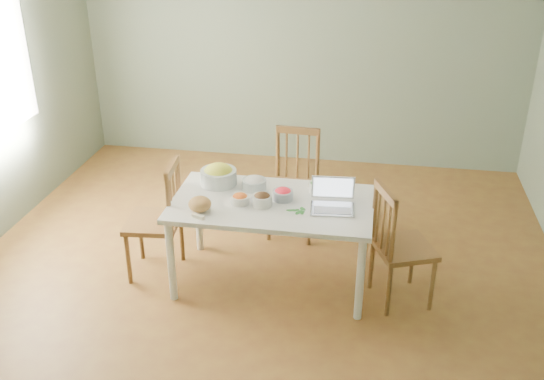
% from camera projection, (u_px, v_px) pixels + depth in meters
% --- Properties ---
extents(floor, '(5.00, 5.00, 0.00)m').
position_uv_depth(floor, '(262.00, 272.00, 5.19)').
color(floor, brown).
rests_on(floor, ground).
extents(wall_back, '(5.00, 0.00, 2.70)m').
position_uv_depth(wall_back, '(302.00, 46.00, 6.82)').
color(wall_back, slate).
rests_on(wall_back, ground).
extents(wall_front, '(5.00, 0.00, 2.70)m').
position_uv_depth(wall_front, '(140.00, 334.00, 2.39)').
color(wall_front, slate).
rests_on(wall_front, ground).
extents(dining_table, '(1.56, 0.88, 0.73)m').
position_uv_depth(dining_table, '(272.00, 242.00, 4.92)').
color(dining_table, white).
rests_on(dining_table, floor).
extents(chair_far, '(0.46, 0.44, 0.99)m').
position_uv_depth(chair_far, '(293.00, 185.00, 5.58)').
color(chair_far, brown).
rests_on(chair_far, floor).
extents(chair_left, '(0.46, 0.48, 1.00)m').
position_uv_depth(chair_left, '(153.00, 219.00, 4.99)').
color(chair_left, brown).
rests_on(chair_left, floor).
extents(chair_right, '(0.54, 0.55, 0.98)m').
position_uv_depth(chair_right, '(404.00, 245.00, 4.65)').
color(chair_right, brown).
rests_on(chair_right, floor).
extents(bread_boule, '(0.18, 0.18, 0.11)m').
position_uv_depth(bread_boule, '(200.00, 204.00, 4.60)').
color(bread_boule, tan).
rests_on(bread_boule, dining_table).
extents(butter_stick, '(0.11, 0.06, 0.03)m').
position_uv_depth(butter_stick, '(198.00, 217.00, 4.51)').
color(butter_stick, '#F8EBC7').
rests_on(butter_stick, dining_table).
extents(bowl_squash, '(0.36, 0.36, 0.17)m').
position_uv_depth(bowl_squash, '(219.00, 175.00, 5.01)').
color(bowl_squash, yellow).
rests_on(bowl_squash, dining_table).
extents(bowl_carrot, '(0.15, 0.15, 0.08)m').
position_uv_depth(bowl_carrot, '(240.00, 199.00, 4.72)').
color(bowl_carrot, orange).
rests_on(bowl_carrot, dining_table).
extents(bowl_onion, '(0.23, 0.23, 0.11)m').
position_uv_depth(bowl_onion, '(254.00, 183.00, 4.94)').
color(bowl_onion, white).
rests_on(bowl_onion, dining_table).
extents(bowl_mushroom, '(0.20, 0.20, 0.10)m').
position_uv_depth(bowl_mushroom, '(262.00, 199.00, 4.69)').
color(bowl_mushroom, '#332010').
rests_on(bowl_mushroom, dining_table).
extents(bowl_redpep, '(0.19, 0.19, 0.09)m').
position_uv_depth(bowl_redpep, '(283.00, 194.00, 4.78)').
color(bowl_redpep, red).
rests_on(bowl_redpep, dining_table).
extents(bowl_broccoli, '(0.17, 0.17, 0.09)m').
position_uv_depth(bowl_broccoli, '(318.00, 186.00, 4.91)').
color(bowl_broccoli, black).
rests_on(bowl_broccoli, dining_table).
extents(flatbread, '(0.21, 0.21, 0.02)m').
position_uv_depth(flatbread, '(321.00, 186.00, 5.00)').
color(flatbread, tan).
rests_on(flatbread, dining_table).
extents(basil_bunch, '(0.17, 0.17, 0.02)m').
position_uv_depth(basil_bunch, '(296.00, 210.00, 4.62)').
color(basil_bunch, '#1B491D').
rests_on(basil_bunch, dining_table).
extents(laptop, '(0.35, 0.32, 0.23)m').
position_uv_depth(laptop, '(333.00, 197.00, 4.59)').
color(laptop, silver).
rests_on(laptop, dining_table).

